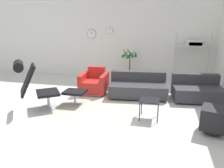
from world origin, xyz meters
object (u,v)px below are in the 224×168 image
(armchair_red, at_px, (94,83))
(couch_low, at_px, (138,88))
(shelf_unit, at_px, (194,45))
(ottoman, at_px, (75,94))
(potted_plant, at_px, (130,65))
(couch_second, at_px, (197,91))
(crt_television, at_px, (214,119))
(lounge_chair, at_px, (32,81))
(side_table, at_px, (150,102))

(armchair_red, xyz_separation_m, couch_low, (1.30, -0.06, -0.03))
(couch_low, distance_m, shelf_unit, 2.60)
(ottoman, relative_size, potted_plant, 0.43)
(couch_second, xyz_separation_m, crt_television, (0.07, -1.87, 0.03))
(lounge_chair, bearing_deg, shelf_unit, 95.14)
(ottoman, relative_size, side_table, 1.23)
(couch_second, distance_m, crt_television, 1.87)
(side_table, bearing_deg, couch_low, 106.40)
(lounge_chair, height_order, side_table, lounge_chair)
(shelf_unit, bearing_deg, armchair_red, -149.25)
(armchair_red, distance_m, shelf_unit, 3.50)
(shelf_unit, bearing_deg, side_table, -109.89)
(couch_low, bearing_deg, ottoman, 28.35)
(crt_television, bearing_deg, side_table, 86.99)
(side_table, height_order, potted_plant, potted_plant)
(crt_television, xyz_separation_m, potted_plant, (-2.15, 3.48, 0.31))
(armchair_red, height_order, couch_low, armchair_red)
(shelf_unit, bearing_deg, potted_plant, -177.41)
(couch_low, xyz_separation_m, crt_television, (1.63, -1.80, 0.03))
(couch_low, bearing_deg, shelf_unit, -138.25)
(lounge_chair, xyz_separation_m, potted_plant, (1.74, 3.28, -0.14))
(lounge_chair, height_order, shelf_unit, shelf_unit)
(couch_second, bearing_deg, couch_low, -3.93)
(ottoman, xyz_separation_m, side_table, (1.88, -0.41, 0.10))
(lounge_chair, relative_size, armchair_red, 1.38)
(shelf_unit, bearing_deg, lounge_chair, -138.67)
(couch_low, height_order, crt_television, couch_low)
(armchair_red, distance_m, couch_second, 2.86)
(couch_second, relative_size, potted_plant, 1.11)
(ottoman, xyz_separation_m, couch_second, (3.03, 1.09, -0.03))
(side_table, bearing_deg, crt_television, -16.83)
(couch_second, xyz_separation_m, potted_plant, (-2.08, 1.61, 0.33))
(crt_television, bearing_deg, lounge_chair, 100.89)
(crt_television, height_order, shelf_unit, shelf_unit)
(couch_second, bearing_deg, potted_plant, -44.23)
(lounge_chair, height_order, couch_second, lounge_chair)
(armchair_red, bearing_deg, potted_plant, -118.59)
(armchair_red, xyz_separation_m, potted_plant, (0.78, 1.62, 0.30))
(couch_low, xyz_separation_m, side_table, (0.42, -1.43, 0.14))
(lounge_chair, height_order, potted_plant, potted_plant)
(couch_second, distance_m, side_table, 1.90)
(ottoman, distance_m, potted_plant, 2.88)
(lounge_chair, distance_m, ottoman, 1.08)
(lounge_chair, relative_size, shelf_unit, 0.70)
(couch_second, bearing_deg, armchair_red, -6.35)
(couch_second, height_order, shelf_unit, shelf_unit)
(side_table, bearing_deg, armchair_red, 138.99)
(armchair_red, distance_m, crt_television, 3.47)
(lounge_chair, height_order, ottoman, lounge_chair)
(armchair_red, height_order, crt_television, armchair_red)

